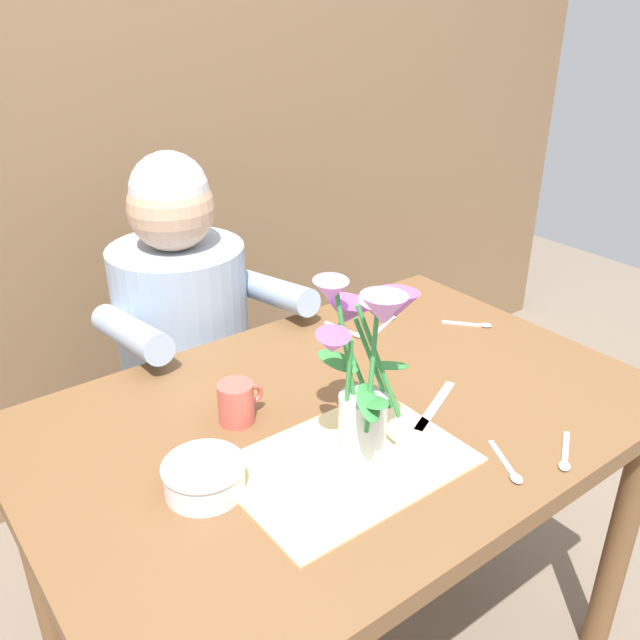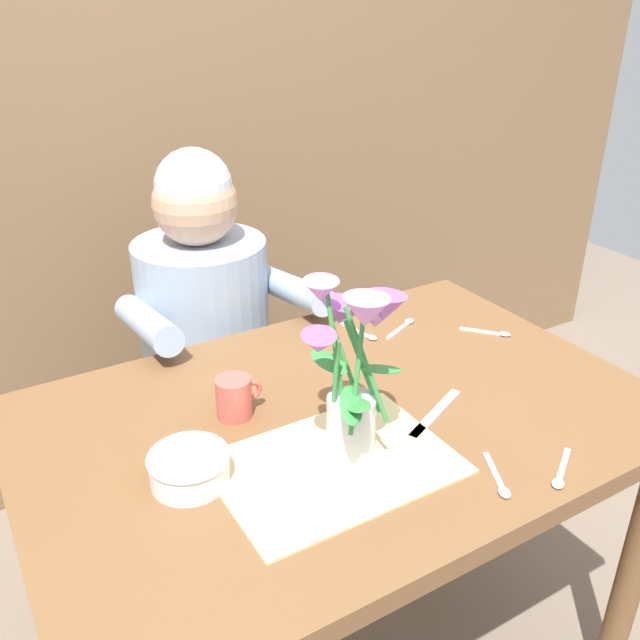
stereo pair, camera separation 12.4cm
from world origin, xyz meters
TOP-DOWN VIEW (x-y plane):
  - wood_panel_backdrop at (0.00, 1.05)m, footprint 4.00×0.10m
  - dining_table at (0.00, 0.00)m, footprint 1.20×0.80m
  - seated_person at (-0.04, 0.62)m, footprint 0.45×0.47m
  - striped_placemat at (-0.10, -0.13)m, footprint 0.40×0.28m
  - flower_vase at (-0.06, -0.13)m, footprint 0.20×0.24m
  - ceramic_bowl at (-0.33, -0.05)m, footprint 0.14×0.14m
  - dinner_knife at (0.15, -0.10)m, footprint 0.18×0.10m
  - tea_cup at (-0.18, 0.09)m, footprint 0.09×0.07m
  - spoon_0 at (0.48, 0.09)m, footprint 0.09×0.10m
  - spoon_1 at (0.21, -0.35)m, footprint 0.11×0.08m
  - spoon_2 at (0.21, 0.24)m, footprint 0.04×0.12m
  - spoon_3 at (0.32, 0.23)m, footprint 0.11×0.06m
  - spoon_4 at (0.11, -0.31)m, footprint 0.07×0.11m

SIDE VIEW (x-z plane):
  - seated_person at x=-0.04m, z-range 0.00..1.13m
  - dining_table at x=0.00m, z-range 0.27..1.01m
  - striped_placemat at x=-0.10m, z-range 0.74..0.74m
  - dinner_knife at x=0.15m, z-range 0.74..0.74m
  - spoon_0 at x=0.48m, z-range 0.74..0.75m
  - spoon_1 at x=0.21m, z-range 0.74..0.75m
  - spoon_2 at x=0.21m, z-range 0.74..0.75m
  - spoon_3 at x=0.32m, z-range 0.74..0.75m
  - spoon_4 at x=0.11m, z-range 0.74..0.75m
  - ceramic_bowl at x=-0.33m, z-range 0.74..0.80m
  - tea_cup at x=-0.18m, z-range 0.74..0.82m
  - flower_vase at x=-0.06m, z-range 0.76..1.10m
  - wood_panel_backdrop at x=0.00m, z-range 0.00..2.50m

